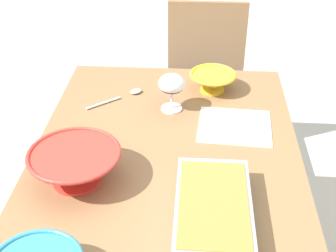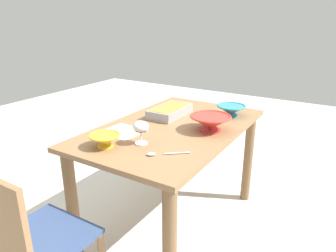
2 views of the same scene
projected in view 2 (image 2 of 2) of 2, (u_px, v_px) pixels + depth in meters
The scene contains 10 objects.
ground_plane at pixel (173, 223), 2.23m from camera, with size 8.00×8.00×0.00m, color beige.
dining_table at pixel (173, 145), 2.03m from camera, with size 1.30×0.79×0.73m.
chair at pixel (29, 244), 1.33m from camera, with size 0.38×0.39×0.85m.
wine_glass at pixel (141, 128), 1.68m from camera, with size 0.09×0.09×0.13m.
casserole_dish at pixel (170, 111), 2.19m from camera, with size 0.34×0.18×0.06m.
mixing_bowl at pixel (210, 122), 1.89m from camera, with size 0.25×0.25×0.10m.
small_bowl at pixel (105, 140), 1.66m from camera, with size 0.17×0.17×0.07m.
serving_bowl at pixel (231, 110), 2.18m from camera, with size 0.20×0.20×0.08m.
serving_spoon at pixel (159, 154), 1.57m from camera, with size 0.16×0.18×0.01m.
napkin at pixel (123, 131), 1.89m from camera, with size 0.21×0.23×0.00m, color white.
Camera 2 is at (-1.61, -0.96, 1.39)m, focal length 33.45 mm.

